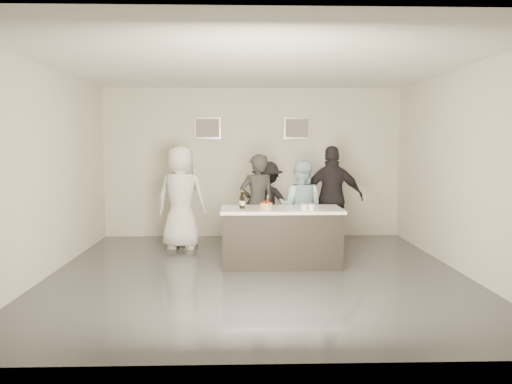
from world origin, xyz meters
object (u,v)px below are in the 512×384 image
person_guest_left (181,197)px  person_guest_back (267,203)px  beer_bottle_b (243,200)px  person_main_black (257,205)px  cake (266,206)px  person_guest_right (332,198)px  beer_bottle_a (242,199)px  person_main_blue (301,207)px  bar_counter (281,237)px

person_guest_left → person_guest_back: bearing=-157.0°
beer_bottle_b → person_main_black: 0.90m
cake → person_guest_right: bearing=44.3°
beer_bottle_a → person_guest_back: (0.48, 1.56, -0.25)m
person_main_blue → person_guest_right: 0.68m
cake → beer_bottle_a: beer_bottle_a is taller
person_guest_back → bar_counter: bearing=103.8°
person_main_black → person_main_blue: person_main_black is taller
person_main_black → person_main_blue: 0.75m
cake → person_main_black: 0.87m
beer_bottle_a → beer_bottle_b: 0.14m
person_main_black → person_guest_left: bearing=-39.3°
beer_bottle_b → person_guest_left: bearing=128.8°
person_main_black → person_guest_left: size_ratio=0.93×
beer_bottle_b → person_guest_right: (1.60, 1.20, -0.10)m
person_main_blue → beer_bottle_a: bearing=53.9°
beer_bottle_b → person_main_black: (0.25, 0.85, -0.17)m
person_main_black → beer_bottle_b: bearing=55.1°
cake → person_guest_left: person_guest_left is taller
person_guest_left → person_guest_right: size_ratio=1.00×
beer_bottle_b → person_main_blue: 1.38m
bar_counter → person_guest_left: person_guest_left is taller
beer_bottle_b → person_main_blue: bearing=42.5°
bar_counter → person_main_black: 0.95m
person_guest_left → bar_counter: bearing=153.4°
beer_bottle_b → person_guest_back: bearing=74.7°
cake → person_guest_right: person_guest_right is taller
cake → person_guest_right: size_ratio=0.10×
bar_counter → person_main_blue: size_ratio=1.15×
cake → person_main_blue: (0.64, 0.93, -0.13)m
person_guest_right → person_main_blue: bearing=29.6°
cake → person_guest_right: 1.74m
bar_counter → beer_bottle_b: size_ratio=7.15×
person_guest_back → cake: bearing=95.6°
cake → person_main_black: person_main_black is taller
bar_counter → cake: (-0.24, -0.08, 0.49)m
beer_bottle_a → person_main_blue: size_ratio=0.16×
bar_counter → person_guest_back: bearing=94.7°
bar_counter → person_main_black: (-0.35, 0.78, 0.41)m
beer_bottle_a → person_guest_left: size_ratio=0.14×
person_guest_left → beer_bottle_b: bearing=139.7°
bar_counter → person_guest_left: size_ratio=1.00×
cake → person_main_black: (-0.11, 0.86, -0.08)m
person_main_black → person_guest_back: person_main_black is taller
person_main_black → person_main_blue: (0.75, 0.07, -0.05)m
person_main_blue → person_guest_right: size_ratio=0.87×
beer_bottle_b → person_guest_back: person_guest_back is taller
person_guest_right → cake: bearing=48.6°
person_guest_right → bar_counter: bearing=52.9°
person_main_blue → person_guest_right: person_guest_right is taller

